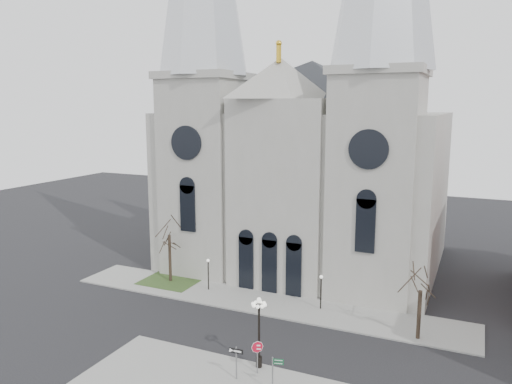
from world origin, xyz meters
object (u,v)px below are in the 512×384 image
at_px(stop_sign, 257,350).
at_px(globe_lamp, 259,324).
at_px(one_way_sign, 236,358).
at_px(street_name_sign, 274,372).

relative_size(stop_sign, globe_lamp, 0.46).
distance_m(globe_lamp, one_way_sign, 2.84).
bearing_deg(globe_lamp, one_way_sign, -110.01).
distance_m(globe_lamp, street_name_sign, 3.82).
distance_m(one_way_sign, street_name_sign, 2.98).
bearing_deg(stop_sign, street_name_sign, -59.32).
relative_size(stop_sign, street_name_sign, 1.00).
bearing_deg(globe_lamp, street_name_sign, -48.69).
distance_m(stop_sign, one_way_sign, 1.64).
bearing_deg(street_name_sign, stop_sign, 124.60).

